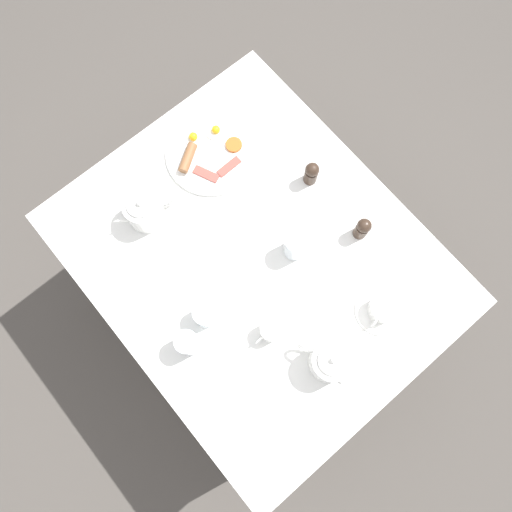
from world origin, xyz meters
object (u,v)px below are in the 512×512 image
(wine_glass_spare, at_px, (188,343))
(pepper_grinder, at_px, (363,228))
(water_glass_short, at_px, (205,315))
(water_glass_tall, at_px, (295,246))
(salt_grinder, at_px, (311,173))
(breakfast_plate, at_px, (210,153))
(creamer_jug, at_px, (270,331))
(knife_by_plate, at_px, (244,267))
(teapot_near, at_px, (329,361))
(teapot_far, at_px, (145,210))
(teacup_with_saucer_left, at_px, (382,309))
(fork_by_plate, at_px, (315,215))

(wine_glass_spare, height_order, pepper_grinder, wine_glass_spare)
(water_glass_short, bearing_deg, wine_glass_spare, 20.53)
(water_glass_tall, distance_m, salt_grinder, 0.25)
(breakfast_plate, relative_size, creamer_jug, 3.35)
(salt_grinder, bearing_deg, knife_by_plate, 13.84)
(pepper_grinder, bearing_deg, creamer_jug, 7.38)
(pepper_grinder, distance_m, knife_by_plate, 0.39)
(teapot_near, relative_size, wine_glass_spare, 1.93)
(breakfast_plate, relative_size, wine_glass_spare, 2.95)
(teapot_far, bearing_deg, teacup_with_saucer_left, 130.15)
(teacup_with_saucer_left, relative_size, wine_glass_spare, 1.51)
(teapot_near, xyz_separation_m, knife_by_plate, (0.00, -0.38, -0.05))
(teapot_far, xyz_separation_m, water_glass_tall, (-0.28, 0.39, -0.00))
(breakfast_plate, distance_m, teapot_near, 0.77)
(salt_grinder, xyz_separation_m, knife_by_plate, (0.35, 0.09, -0.05))
(water_glass_tall, bearing_deg, knife_by_plate, -21.09)
(salt_grinder, bearing_deg, wine_glass_spare, 14.83)
(creamer_jug, relative_size, knife_by_plate, 0.40)
(teacup_with_saucer_left, distance_m, wine_glass_spare, 0.58)
(creamer_jug, height_order, pepper_grinder, pepper_grinder)
(teapot_far, height_order, creamer_jug, teapot_far)
(breakfast_plate, height_order, salt_grinder, salt_grinder)
(wine_glass_spare, bearing_deg, teacup_with_saucer_left, 149.82)
(teapot_near, xyz_separation_m, wine_glass_spare, (0.28, -0.30, -0.00))
(water_glass_short, xyz_separation_m, wine_glass_spare, (0.09, 0.03, 0.01))
(teapot_near, distance_m, water_glass_tall, 0.36)
(teapot_near, height_order, pepper_grinder, teapot_near)
(teapot_far, xyz_separation_m, pepper_grinder, (-0.48, 0.48, -0.00))
(fork_by_plate, bearing_deg, water_glass_short, 3.72)
(breakfast_plate, distance_m, wine_glass_spare, 0.63)
(wine_glass_spare, relative_size, pepper_grinder, 1.04)
(teacup_with_saucer_left, xyz_separation_m, water_glass_tall, (0.07, -0.31, 0.03))
(salt_grinder, bearing_deg, water_glass_tall, 36.89)
(teapot_far, distance_m, teacup_with_saucer_left, 0.78)
(teacup_with_saucer_left, relative_size, creamer_jug, 1.72)
(wine_glass_spare, bearing_deg, teapot_far, -110.15)
(water_glass_short, height_order, pepper_grinder, pepper_grinder)
(creamer_jug, height_order, fork_by_plate, creamer_jug)
(teacup_with_saucer_left, xyz_separation_m, wine_glass_spare, (0.50, -0.29, 0.03))
(water_glass_short, distance_m, fork_by_plate, 0.47)
(teapot_near, relative_size, water_glass_short, 2.42)
(wine_glass_spare, height_order, knife_by_plate, wine_glass_spare)
(teacup_with_saucer_left, height_order, pepper_grinder, pepper_grinder)
(water_glass_tall, bearing_deg, pepper_grinder, 154.99)
(salt_grinder, bearing_deg, teapot_far, -26.41)
(breakfast_plate, bearing_deg, teapot_far, 8.40)
(water_glass_short, relative_size, pepper_grinder, 0.83)
(water_glass_tall, bearing_deg, salt_grinder, -143.11)
(water_glass_tall, distance_m, water_glass_short, 0.34)
(wine_glass_spare, relative_size, salt_grinder, 1.04)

